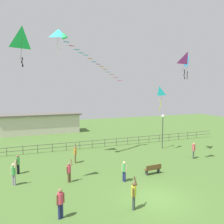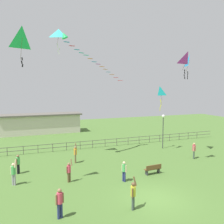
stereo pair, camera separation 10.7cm
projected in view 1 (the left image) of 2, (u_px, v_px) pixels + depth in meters
name	position (u px, v px, depth m)	size (l,w,h in m)	color
ground_plane	(156.00, 199.00, 15.01)	(80.00, 80.00, 0.00)	#476B2D
lamppost	(163.00, 124.00, 27.44)	(0.36, 0.36, 4.15)	#38383D
park_bench	(153.00, 169.00, 19.30)	(1.52, 0.50, 0.85)	brown
person_0	(134.00, 194.00, 13.58)	(0.47, 0.46, 1.99)	#3F4C47
person_1	(124.00, 170.00, 17.72)	(0.30, 0.45, 1.62)	navy
person_2	(13.00, 172.00, 16.98)	(0.49, 0.44, 2.01)	#99999E
person_3	(194.00, 149.00, 23.59)	(0.37, 0.40, 1.68)	#3F4C47
person_4	(69.00, 171.00, 17.57)	(0.50, 0.29, 1.83)	brown
person_5	(60.00, 201.00, 12.63)	(0.50, 0.32, 1.74)	navy
person_6	(18.00, 163.00, 19.32)	(0.31, 0.44, 1.66)	black
person_7	(75.00, 153.00, 22.18)	(0.35, 0.49, 1.93)	brown
kite_0	(188.00, 59.00, 20.11)	(1.20, 1.03, 2.35)	#B22DB2
kite_1	(159.00, 92.00, 25.83)	(1.23, 0.77, 2.78)	#19B2B2
kite_2	(23.00, 38.00, 14.80)	(1.18, 0.92, 2.62)	#1EB759
kite_3	(189.00, 61.00, 24.07)	(0.74, 1.11, 2.62)	#198CD1
kite_4	(59.00, 35.00, 22.48)	(1.35, 1.14, 2.45)	#19B2B2
streamer_kite	(71.00, 42.00, 21.77)	(7.43, 2.87, 4.43)	#1EB759
waterfront_railing	(93.00, 143.00, 27.85)	(36.04, 0.06, 0.95)	#4C4742
pavilion_building	(41.00, 123.00, 36.99)	(12.88, 3.62, 3.21)	beige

